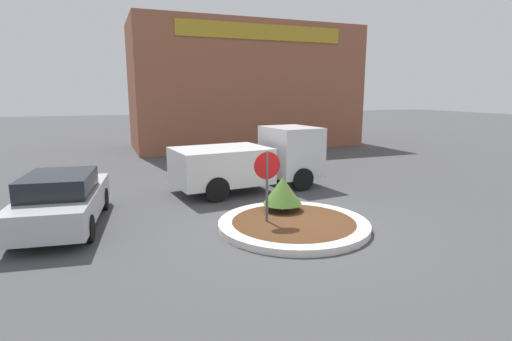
% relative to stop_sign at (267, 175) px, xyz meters
% --- Properties ---
extents(ground_plane, '(120.00, 120.00, 0.00)m').
position_rel_stop_sign_xyz_m(ground_plane, '(0.66, -0.26, -1.42)').
color(ground_plane, '#474749').
extents(traffic_island, '(4.00, 4.00, 0.18)m').
position_rel_stop_sign_xyz_m(traffic_island, '(0.66, -0.26, -1.33)').
color(traffic_island, silver).
rests_on(traffic_island, ground_plane).
extents(stop_sign, '(0.72, 0.07, 2.06)m').
position_rel_stop_sign_xyz_m(stop_sign, '(0.00, 0.00, 0.00)').
color(stop_sign, '#4C4C51').
rests_on(stop_sign, ground_plane).
extents(island_shrub, '(1.12, 1.12, 0.97)m').
position_rel_stop_sign_xyz_m(island_shrub, '(0.81, 0.78, -0.66)').
color(island_shrub, brown).
rests_on(island_shrub, traffic_island).
extents(utility_truck, '(5.63, 2.85, 2.25)m').
position_rel_stop_sign_xyz_m(utility_truck, '(1.19, 4.22, -0.32)').
color(utility_truck, silver).
rests_on(utility_truck, ground_plane).
extents(storefront_building, '(14.68, 6.07, 7.84)m').
position_rel_stop_sign_xyz_m(storefront_building, '(5.27, 16.32, 2.50)').
color(storefront_building, '#93563D').
rests_on(storefront_building, ground_plane).
extents(parked_sedan_silver, '(2.40, 4.70, 1.48)m').
position_rel_stop_sign_xyz_m(parked_sedan_silver, '(-5.02, 2.04, -0.68)').
color(parked_sedan_silver, '#B7B7BC').
rests_on(parked_sedan_silver, ground_plane).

